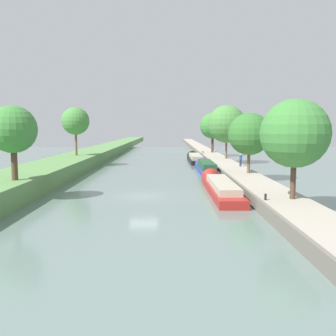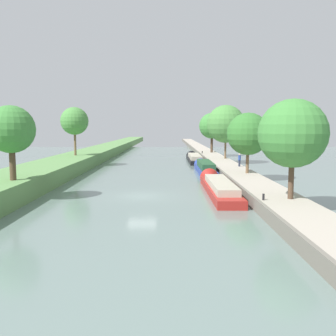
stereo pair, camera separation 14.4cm
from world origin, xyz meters
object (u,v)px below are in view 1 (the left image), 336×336
(narrowboat_blue, at_px, (206,168))
(mooring_bollard_far, at_px, (204,152))
(mooring_bollard_near, at_px, (266,197))
(narrowboat_red, at_px, (220,186))
(narrowboat_black, at_px, (195,158))
(person_walking, at_px, (241,160))

(narrowboat_blue, distance_m, mooring_bollard_far, 23.10)
(mooring_bollard_far, bearing_deg, mooring_bollard_near, -90.00)
(narrowboat_red, bearing_deg, mooring_bollard_near, -76.00)
(narrowboat_red, relative_size, narrowboat_black, 0.99)
(mooring_bollard_near, relative_size, mooring_bollard_far, 1.00)
(narrowboat_red, relative_size, person_walking, 9.03)
(person_walking, relative_size, mooring_bollard_far, 3.69)
(narrowboat_red, xyz_separation_m, narrowboat_black, (-0.03, 31.06, 0.01))
(person_walking, height_order, mooring_bollard_far, person_walking)
(mooring_bollard_near, bearing_deg, mooring_bollard_far, 90.00)
(narrowboat_black, distance_m, mooring_bollard_near, 39.41)
(narrowboat_blue, height_order, person_walking, person_walking)
(narrowboat_red, bearing_deg, narrowboat_blue, 89.04)
(narrowboat_blue, relative_size, person_walking, 7.91)
(narrowboat_blue, bearing_deg, narrowboat_black, 90.98)
(narrowboat_blue, xyz_separation_m, narrowboat_black, (-0.28, 16.12, -0.10))
(narrowboat_blue, bearing_deg, narrowboat_red, -90.96)
(mooring_bollard_near, bearing_deg, narrowboat_blue, 94.47)
(mooring_bollard_near, height_order, mooring_bollard_far, same)
(narrowboat_red, distance_m, mooring_bollard_far, 38.02)
(narrowboat_blue, xyz_separation_m, mooring_bollard_far, (1.81, 23.02, 0.47))
(narrowboat_red, distance_m, mooring_bollard_near, 8.55)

